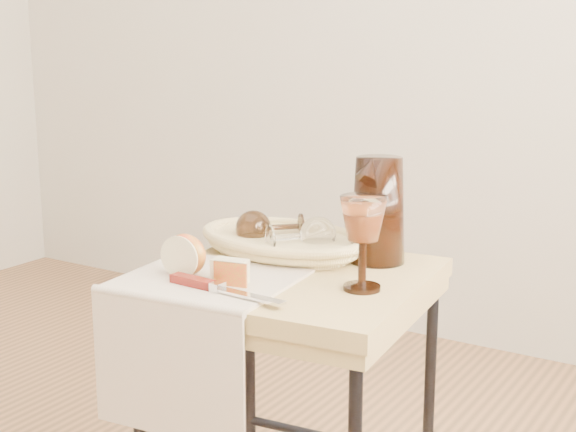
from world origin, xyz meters
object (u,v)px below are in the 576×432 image
Objects in this scene: side_table at (293,423)px; table_knife at (221,287)px; bread_basket at (282,244)px; apple_half at (186,254)px; pitcher at (378,210)px; wine_goblet at (363,243)px; tea_towel at (208,279)px; goblet_lying_a at (274,227)px; goblet_lying_b at (298,236)px.

table_knife reaches higher than side_table.
bread_basket reaches higher than side_table.
pitcher is at bearing 43.25° from apple_half.
bread_basket is 1.94× the size of wine_goblet.
tea_towel is 0.26m from goblet_lying_a.
tea_towel is at bearing 145.96° from table_knife.
goblet_lying_a is at bearing 87.99° from tea_towel.
goblet_lying_b is (0.08, -0.04, -0.00)m from goblet_lying_a.
goblet_lying_b is (0.07, 0.22, 0.05)m from tea_towel.
tea_towel is 0.24m from bread_basket.
side_table is at bearing -117.69° from pitcher.
bread_basket is at bearing 70.20° from apple_half.
goblet_lying_a is at bearing 77.48° from apple_half.
pitcher is (0.21, 0.29, 0.11)m from tea_towel.
tea_towel is at bearing -157.65° from goblet_lying_b.
wine_goblet is (0.21, -0.12, 0.04)m from goblet_lying_b.
goblet_lying_a is (-0.02, 0.26, 0.05)m from tea_towel.
goblet_lying_a is 1.02× the size of goblet_lying_b.
goblet_lying_a is at bearing 158.25° from bread_basket.
bread_basket reaches higher than tea_towel.
wine_goblet reaches higher than bread_basket.
goblet_lying_a is 0.49× the size of pitcher.
tea_towel is 0.31m from wine_goblet.
pitcher reaches higher than goblet_lying_b.
goblet_lying_a is at bearing 109.75° from table_knife.
table_knife reaches higher than tea_towel.
goblet_lying_a reaches higher than bread_basket.
apple_half is at bearing -167.82° from goblet_lying_b.
side_table is 7.21× the size of apple_half.
pitcher reaches higher than table_knife.
goblet_lying_a is (-0.03, 0.02, 0.03)m from bread_basket.
pitcher is at bearing 48.34° from tea_towel.
pitcher reaches higher than bread_basket.
side_table is 1.84× the size of bread_basket.
side_table is 0.47m from pitcher.
goblet_lying_a is at bearing 152.54° from wine_goblet.
apple_half is (-0.26, -0.30, -0.06)m from pitcher.
side_table is 5.16× the size of goblet_lying_b.
apple_half is (-0.11, -0.23, -0.00)m from goblet_lying_b.
goblet_lying_a is 0.09m from goblet_lying_b.
pitcher is (0.23, 0.04, 0.06)m from goblet_lying_a.
tea_towel is at bearing -158.74° from wine_goblet.
side_table is 2.48× the size of pitcher.
goblet_lying_a is 0.51× the size of table_knife.
goblet_lying_a reaches higher than table_knife.
table_knife is (0.07, -0.06, 0.01)m from tea_towel.
bread_basket is 0.22m from pitcher.
pitcher is 0.39m from table_knife.
wine_goblet is 0.27m from table_knife.
wine_goblet reaches higher than goblet_lying_b.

